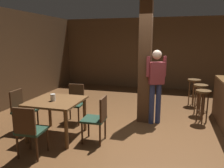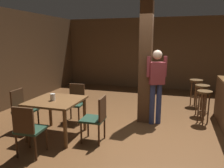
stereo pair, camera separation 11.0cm
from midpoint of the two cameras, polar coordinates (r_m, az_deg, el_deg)
ground_plane at (r=4.86m, az=8.86°, el=-12.23°), size 10.80×10.80×0.00m
wall_back at (r=8.95m, az=13.36°, el=7.71°), size 8.00×0.10×2.80m
pillar at (r=5.15m, az=9.36°, el=5.29°), size 0.28×0.28×2.80m
dining_table at (r=4.53m, az=-13.70°, el=-5.51°), size 0.99×0.99×0.76m
chair_east at (r=4.20m, az=-3.26°, el=-8.55°), size 0.43×0.43×0.89m
chair_north at (r=5.30m, az=-8.94°, el=-4.37°), size 0.45×0.45×0.89m
chair_west at (r=5.08m, az=-21.77°, el=-5.79°), size 0.43×0.43×0.89m
chair_south at (r=3.92m, az=-20.28°, el=-10.77°), size 0.45×0.45×0.89m
napkin_cup at (r=4.45m, az=-14.56°, el=-3.33°), size 0.10×0.10×0.14m
standing_person at (r=5.08m, az=12.12°, el=0.57°), size 0.46×0.33×1.72m
bar_stool_near at (r=5.53m, az=23.46°, el=-3.71°), size 0.34×0.34×0.79m
bar_stool_mid at (r=6.11m, az=22.94°, el=-2.12°), size 0.36×0.36×0.80m
bar_stool_far at (r=6.90m, az=21.50°, el=-0.53°), size 0.37×0.37×0.79m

